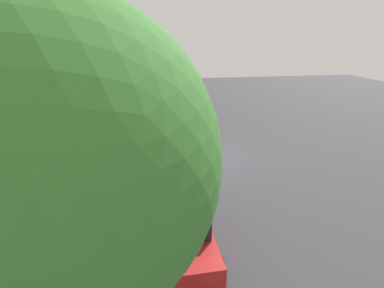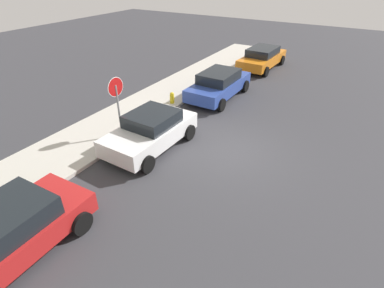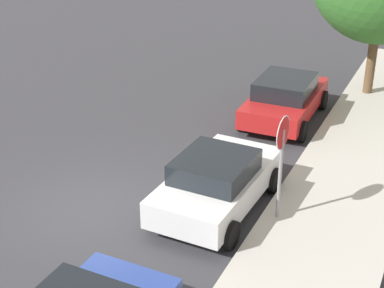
% 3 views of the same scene
% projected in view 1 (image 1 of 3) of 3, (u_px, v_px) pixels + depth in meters
% --- Properties ---
extents(ground_plane, '(60.00, 60.00, 0.00)m').
position_uv_depth(ground_plane, '(209.00, 156.00, 16.10)').
color(ground_plane, '#38383D').
extents(sidewalk_curb, '(32.00, 2.88, 0.14)m').
position_uv_depth(sidewalk_curb, '(108.00, 161.00, 15.25)').
color(sidewalk_curb, beige).
rests_on(sidewalk_curb, ground_plane).
extents(stop_sign, '(0.76, 0.08, 2.61)m').
position_uv_depth(stop_sign, '(126.00, 137.00, 13.59)').
color(stop_sign, gray).
rests_on(stop_sign, ground_plane).
extents(parked_car_white, '(3.98, 2.16, 1.43)m').
position_uv_depth(parked_car_white, '(160.00, 156.00, 14.26)').
color(parked_car_white, white).
rests_on(parked_car_white, ground_plane).
extents(parked_car_red, '(4.05, 2.11, 1.42)m').
position_uv_depth(parked_car_red, '(177.00, 229.00, 8.89)').
color(parked_car_red, red).
rests_on(parked_car_red, ground_plane).
extents(parked_car_blue, '(4.45, 2.07, 1.43)m').
position_uv_depth(parked_car_blue, '(154.00, 122.00, 19.73)').
color(parked_car_blue, '#2D479E').
rests_on(parked_car_blue, ground_plane).
extents(parked_car_orange, '(4.64, 2.20, 1.39)m').
position_uv_depth(parked_car_orange, '(153.00, 102.00, 25.48)').
color(parked_car_orange, orange).
rests_on(parked_car_orange, ground_plane).
extents(street_tree_near_corner, '(4.72, 4.72, 6.85)m').
position_uv_depth(street_tree_near_corner, '(61.00, 162.00, 4.39)').
color(street_tree_near_corner, brown).
rests_on(street_tree_near_corner, ground_plane).
extents(fire_hydrant, '(0.30, 0.22, 0.72)m').
position_uv_depth(fire_hydrant, '(129.00, 139.00, 17.60)').
color(fire_hydrant, gold).
rests_on(fire_hydrant, ground_plane).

